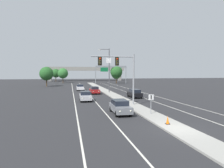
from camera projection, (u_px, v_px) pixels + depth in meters
ground_plane at (178, 130)px, 16.43m from camera, size 260.00×260.00×0.00m
median_island at (122, 100)px, 34.00m from camera, size 2.40×110.00×0.15m
lane_stripe_oncoming_center at (90, 96)px, 39.86m from camera, size 0.14×100.00×0.01m
lane_stripe_receding_center at (135, 95)px, 41.81m from camera, size 0.14×100.00×0.01m
edge_stripe_left at (74, 96)px, 39.17m from camera, size 0.14×100.00×0.01m
edge_stripe_right at (150, 94)px, 42.50m from camera, size 0.14×100.00×0.01m
overhead_signal_mast at (120, 69)px, 27.86m from camera, size 6.18×0.44×7.20m
median_sign_post at (151, 101)px, 22.03m from camera, size 0.60×0.10×2.20m
street_lamp_median at (108, 68)px, 45.20m from camera, size 2.58×0.28×10.00m
car_oncoming_grey at (120, 107)px, 22.79m from camera, size 1.84×4.48×1.58m
car_oncoming_silver at (85, 96)px, 33.03m from camera, size 1.84×4.48×1.58m
car_oncoming_red at (94, 90)px, 43.96m from camera, size 1.92×4.51×1.58m
car_oncoming_white at (80, 87)px, 52.03m from camera, size 1.90×4.50×1.58m
car_receding_black at (135, 93)px, 37.27m from camera, size 1.86×4.49×1.58m
traffic_cone_median_nose at (168, 120)px, 17.63m from camera, size 0.36×0.36×0.74m
highway_sign_gantry at (111, 69)px, 82.94m from camera, size 13.28×0.42×7.50m
overpass_bridge at (86, 70)px, 109.77m from camera, size 42.40×6.40×7.65m
tree_far_right_a at (116, 74)px, 85.01m from camera, size 4.16×4.16×6.02m
tree_far_left_c at (63, 73)px, 86.63m from camera, size 4.52×4.52×6.54m
tree_far_left_b at (46, 74)px, 65.71m from camera, size 4.54×4.54×6.57m
tree_far_right_b at (116, 72)px, 84.46m from camera, size 5.17×5.17×7.47m
tree_far_left_a at (56, 73)px, 101.99m from camera, size 4.49×4.49×6.49m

